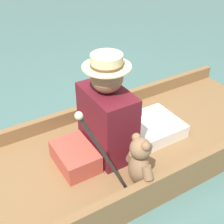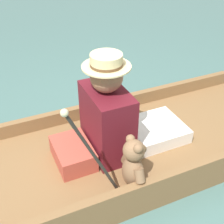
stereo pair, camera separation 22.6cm
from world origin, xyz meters
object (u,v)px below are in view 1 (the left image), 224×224
object	(u,v)px
seated_person	(117,117)
walking_cane	(103,152)
wine_glass	(121,106)
teddy_bear	(140,162)

from	to	relation	value
seated_person	walking_cane	bearing A→B (deg)	-33.03
seated_person	wine_glass	xyz separation A→B (m)	(-0.40, 0.29, -0.22)
teddy_bear	wine_glass	world-z (taller)	teddy_bear
seated_person	walking_cane	world-z (taller)	seated_person
seated_person	wine_glass	size ratio (longest dim) A/B	8.45
teddy_bear	walking_cane	bearing A→B (deg)	-81.10
wine_glass	seated_person	bearing A→B (deg)	-35.79
wine_glass	walking_cane	world-z (taller)	walking_cane
seated_person	wine_glass	bearing A→B (deg)	151.58
wine_glass	walking_cane	size ratio (longest dim) A/B	0.13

